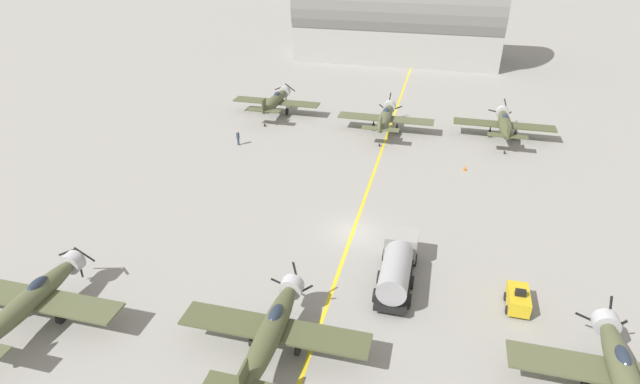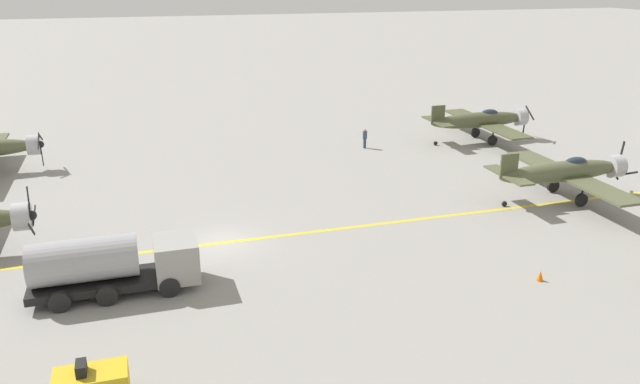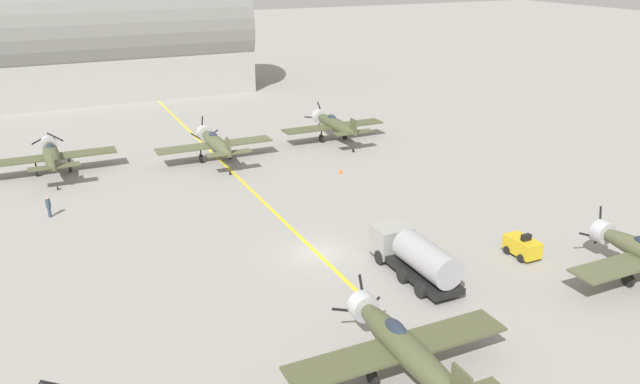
# 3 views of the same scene
# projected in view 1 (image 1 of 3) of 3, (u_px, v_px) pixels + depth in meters

# --- Properties ---
(ground_plane) EXTENTS (400.00, 400.00, 0.00)m
(ground_plane) POSITION_uv_depth(u_px,v_px,m) (353.00, 232.00, 43.31)
(ground_plane) COLOR gray
(taxiway_stripe) EXTENTS (0.30, 160.00, 0.01)m
(taxiway_stripe) POSITION_uv_depth(u_px,v_px,m) (353.00, 232.00, 43.31)
(taxiway_stripe) COLOR yellow
(taxiway_stripe) RESTS_ON ground
(airplane_near_right) EXTENTS (12.00, 9.98, 3.79)m
(airplane_near_right) POSITION_uv_depth(u_px,v_px,m) (623.00, 375.00, 27.31)
(airplane_near_right) COLOR #54593A
(airplane_near_right) RESTS_ON ground
(airplane_far_left) EXTENTS (12.00, 9.98, 3.65)m
(airplane_far_left) POSITION_uv_depth(u_px,v_px,m) (275.00, 101.00, 68.09)
(airplane_far_left) COLOR #4D5234
(airplane_far_left) RESTS_ON ground
(airplane_far_right) EXTENTS (12.00, 9.98, 3.72)m
(airplane_far_right) POSITION_uv_depth(u_px,v_px,m) (505.00, 123.00, 60.55)
(airplane_far_right) COLOR #4A4F31
(airplane_far_right) RESTS_ON ground
(airplane_far_center) EXTENTS (12.00, 9.98, 3.80)m
(airplane_far_center) POSITION_uv_depth(u_px,v_px,m) (385.00, 117.00, 62.44)
(airplane_far_center) COLOR #555A3B
(airplane_far_center) RESTS_ON ground
(airplane_near_center) EXTENTS (12.00, 9.98, 3.78)m
(airplane_near_center) POSITION_uv_depth(u_px,v_px,m) (272.00, 329.00, 30.29)
(airplane_near_center) COLOR #4C5132
(airplane_near_center) RESTS_ON ground
(airplane_near_left) EXTENTS (12.00, 9.98, 3.65)m
(airplane_near_left) POSITION_uv_depth(u_px,v_px,m) (32.00, 299.00, 32.73)
(airplane_near_left) COLOR #54593A
(airplane_near_left) RESTS_ON ground
(fuel_tanker) EXTENTS (2.68, 8.00, 2.98)m
(fuel_tanker) POSITION_uv_depth(u_px,v_px,m) (397.00, 265.00, 36.70)
(fuel_tanker) COLOR black
(fuel_tanker) RESTS_ON ground
(tow_tractor) EXTENTS (1.57, 2.60, 1.79)m
(tow_tractor) POSITION_uv_depth(u_px,v_px,m) (518.00, 299.00, 34.51)
(tow_tractor) COLOR gold
(tow_tractor) RESTS_ON ground
(ground_crew_walking) EXTENTS (0.39, 0.39, 1.77)m
(ground_crew_walking) POSITION_uv_depth(u_px,v_px,m) (238.00, 137.00, 59.43)
(ground_crew_walking) COLOR #334256
(ground_crew_walking) RESTS_ON ground
(traffic_cone) EXTENTS (0.36, 0.36, 0.55)m
(traffic_cone) POSITION_uv_depth(u_px,v_px,m) (465.00, 168.00, 53.69)
(traffic_cone) COLOR orange
(traffic_cone) RESTS_ON ground
(hangar) EXTENTS (37.34, 16.71, 17.96)m
(hangar) POSITION_uv_depth(u_px,v_px,m) (399.00, 15.00, 93.36)
(hangar) COLOR #9E9E99
(hangar) RESTS_ON ground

